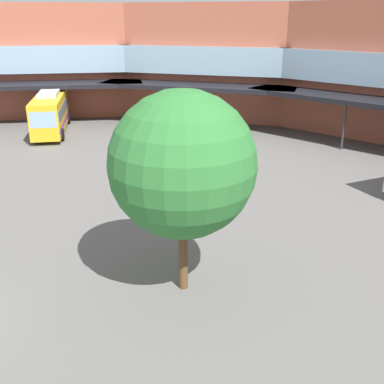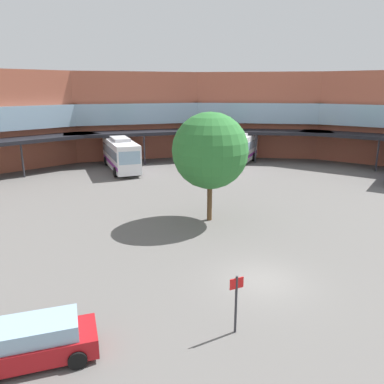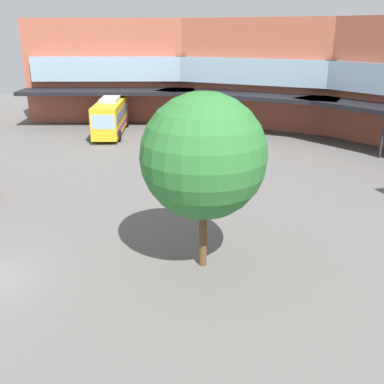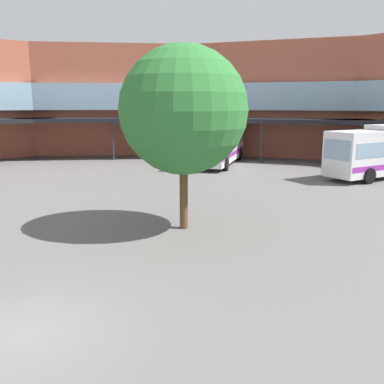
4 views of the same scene
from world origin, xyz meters
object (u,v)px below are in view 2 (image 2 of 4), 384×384
bus_2 (236,150)px  parked_car (35,342)px  plaza_tree (210,151)px  bus_0 (121,154)px  stop_sign_post (236,298)px

bus_2 → parked_car: (-27.12, -24.47, -1.22)m
plaza_tree → parked_car: bearing=-145.1°
bus_0 → bus_2: (13.01, -4.82, 0.02)m
bus_0 → stop_sign_post: (-7.01, -31.62, -0.43)m
parked_car → plaza_tree: (13.51, 9.42, 4.39)m
parked_car → plaza_tree: bearing=-132.7°
bus_0 → bus_2: size_ratio=0.96×
parked_car → stop_sign_post: 7.51m
bus_2 → plaza_tree: 20.54m
bus_2 → parked_car: bus_2 is taller
parked_car → bus_2: bearing=-125.5°
parked_car → stop_sign_post: stop_sign_post is taller
bus_0 → plaza_tree: bearing=7.9°
bus_0 → stop_sign_post: bearing=-2.9°
bus_0 → stop_sign_post: bus_0 is taller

